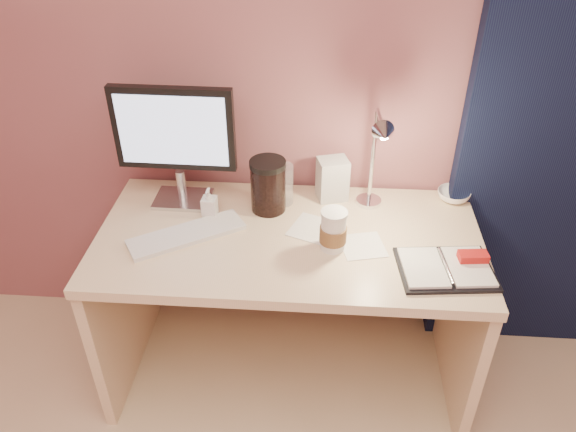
# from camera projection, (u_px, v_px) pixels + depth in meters

# --- Properties ---
(room) EXTENTS (3.50, 3.50, 3.50)m
(room) POSITION_uv_depth(u_px,v_px,m) (560.00, 104.00, 2.01)
(room) COLOR #C6B28E
(room) RESTS_ON ground
(desk) EXTENTS (1.40, 0.70, 0.73)m
(desk) POSITION_uv_depth(u_px,v_px,m) (290.00, 270.00, 2.23)
(desk) COLOR beige
(desk) RESTS_ON ground
(monitor) EXTENTS (0.45, 0.16, 0.48)m
(monitor) POSITION_uv_depth(u_px,v_px,m) (175.00, 136.00, 2.06)
(monitor) COLOR silver
(monitor) RESTS_ON desk
(keyboard) EXTENTS (0.42, 0.33, 0.02)m
(keyboard) POSITION_uv_depth(u_px,v_px,m) (187.00, 234.00, 2.03)
(keyboard) COLOR silver
(keyboard) RESTS_ON desk
(planner) EXTENTS (0.33, 0.26, 0.05)m
(planner) POSITION_uv_depth(u_px,v_px,m) (448.00, 267.00, 1.87)
(planner) COLOR black
(planner) RESTS_ON desk
(paper_a) EXTENTS (0.18, 0.18, 0.00)m
(paper_a) POSITION_uv_depth(u_px,v_px,m) (363.00, 246.00, 1.99)
(paper_a) COLOR silver
(paper_a) RESTS_ON desk
(paper_c) EXTENTS (0.21, 0.21, 0.00)m
(paper_c) POSITION_uv_depth(u_px,v_px,m) (314.00, 229.00, 2.07)
(paper_c) COLOR silver
(paper_c) RESTS_ON desk
(coffee_cup) EXTENTS (0.09, 0.09, 0.15)m
(coffee_cup) POSITION_uv_depth(u_px,v_px,m) (333.00, 231.00, 1.94)
(coffee_cup) COLOR silver
(coffee_cup) RESTS_ON desk
(clear_cup) EXTENTS (0.09, 0.09, 0.16)m
(clear_cup) POSITION_uv_depth(u_px,v_px,m) (282.00, 184.00, 2.18)
(clear_cup) COLOR white
(clear_cup) RESTS_ON desk
(bowl) EXTENTS (0.14, 0.14, 0.04)m
(bowl) POSITION_uv_depth(u_px,v_px,m) (454.00, 195.00, 2.22)
(bowl) COLOR white
(bowl) RESTS_ON desk
(lotion_bottle) EXTENTS (0.06, 0.06, 0.12)m
(lotion_bottle) POSITION_uv_depth(u_px,v_px,m) (209.00, 203.00, 2.11)
(lotion_bottle) COLOR silver
(lotion_bottle) RESTS_ON desk
(dark_jar) EXTENTS (0.13, 0.13, 0.19)m
(dark_jar) POSITION_uv_depth(u_px,v_px,m) (268.00, 188.00, 2.13)
(dark_jar) COLOR black
(dark_jar) RESTS_ON desk
(product_box) EXTENTS (0.14, 0.12, 0.17)m
(product_box) POSITION_uv_depth(u_px,v_px,m) (332.00, 179.00, 2.20)
(product_box) COLOR silver
(product_box) RESTS_ON desk
(desk_lamp) EXTENTS (0.10, 0.26, 0.42)m
(desk_lamp) POSITION_uv_depth(u_px,v_px,m) (374.00, 157.00, 1.98)
(desk_lamp) COLOR silver
(desk_lamp) RESTS_ON desk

